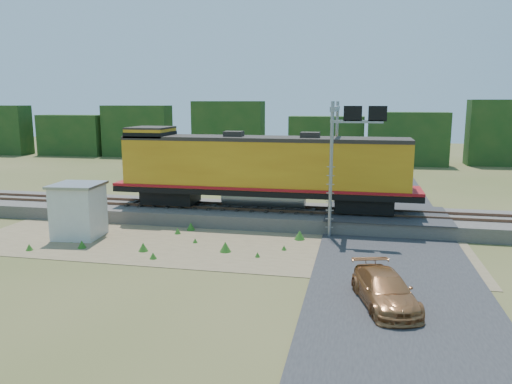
% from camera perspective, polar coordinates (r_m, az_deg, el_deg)
% --- Properties ---
extents(ground, '(140.00, 140.00, 0.00)m').
position_cam_1_polar(ground, '(25.14, -0.97, -6.61)').
color(ground, '#475123').
rests_on(ground, ground).
extents(ballast, '(70.00, 5.00, 0.80)m').
position_cam_1_polar(ballast, '(30.72, 1.50, -2.70)').
color(ballast, slate).
rests_on(ballast, ground).
extents(rails, '(70.00, 1.54, 0.16)m').
position_cam_1_polar(rails, '(30.62, 1.51, -1.83)').
color(rails, brown).
rests_on(rails, ballast).
extents(dirt_shoulder, '(26.00, 8.00, 0.03)m').
position_cam_1_polar(dirt_shoulder, '(26.10, -5.03, -5.98)').
color(dirt_shoulder, '#8C7754').
rests_on(dirt_shoulder, ground).
extents(road, '(7.00, 66.00, 0.86)m').
position_cam_1_polar(road, '(25.31, 15.18, -6.66)').
color(road, '#38383A').
rests_on(road, ground).
extents(tree_line_north, '(130.00, 3.00, 6.50)m').
position_cam_1_polar(tree_line_north, '(61.83, 6.86, 6.30)').
color(tree_line_north, '#193D16').
rests_on(tree_line_north, ground).
extents(weed_clumps, '(15.00, 6.20, 0.56)m').
position_cam_1_polar(weed_clumps, '(26.20, -8.45, -6.02)').
color(weed_clumps, '#2C661D').
rests_on(weed_clumps, ground).
extents(locomotive, '(18.57, 2.83, 4.79)m').
position_cam_1_polar(locomotive, '(30.32, 0.38, 2.74)').
color(locomotive, black).
rests_on(locomotive, rails).
extents(shed, '(2.71, 2.71, 2.97)m').
position_cam_1_polar(shed, '(28.67, -19.61, -1.99)').
color(shed, silver).
rests_on(shed, ground).
extents(signal_gantry, '(2.91, 6.20, 7.33)m').
position_cam_1_polar(signal_gantry, '(28.86, 9.66, 6.52)').
color(signal_gantry, gray).
rests_on(signal_gantry, ground).
extents(car, '(2.75, 4.52, 1.22)m').
position_cam_1_polar(car, '(18.93, 14.52, -10.78)').
color(car, '#AC7040').
rests_on(car, ground).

